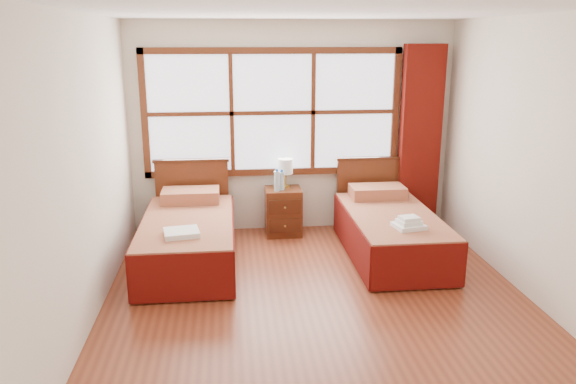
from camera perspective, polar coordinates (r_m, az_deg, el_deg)
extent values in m
plane|color=brown|center=(5.29, 3.24, -11.46)|extent=(4.50, 4.50, 0.00)
plane|color=white|center=(4.72, 3.74, 17.94)|extent=(4.50, 4.50, 0.00)
plane|color=silver|center=(7.03, 0.45, 6.51)|extent=(4.00, 0.00, 4.00)
plane|color=silver|center=(4.93, -20.13, 1.69)|extent=(0.00, 4.50, 4.50)
plane|color=silver|center=(5.53, 24.39, 2.67)|extent=(0.00, 4.50, 4.50)
cube|color=white|center=(6.95, -1.58, 8.06)|extent=(3.00, 0.02, 1.40)
cube|color=#552612|center=(7.06, -1.53, 2.08)|extent=(3.16, 0.06, 0.08)
cube|color=#552612|center=(6.88, -1.62, 14.17)|extent=(3.16, 0.06, 0.08)
cube|color=#552612|center=(6.98, -14.39, 7.62)|extent=(0.08, 0.06, 1.56)
cube|color=#552612|center=(7.22, 10.84, 8.07)|extent=(0.08, 0.06, 1.56)
cube|color=#552612|center=(6.91, -5.75, 7.95)|extent=(0.05, 0.05, 1.40)
cube|color=#552612|center=(6.99, 2.56, 8.09)|extent=(0.05, 0.05, 1.40)
cube|color=#552612|center=(6.93, -1.57, 8.04)|extent=(3.00, 0.05, 0.05)
cube|color=#621009|center=(7.28, 13.26, 5.36)|extent=(0.50, 0.16, 2.30)
cube|color=#401D0D|center=(6.22, -10.05, -6.03)|extent=(0.85, 1.71, 0.28)
cube|color=maroon|center=(6.14, -10.16, -3.81)|extent=(0.96, 1.89, 0.23)
cube|color=#610F0A|center=(6.24, -14.51, -5.09)|extent=(0.03, 1.89, 0.47)
cube|color=#610F0A|center=(6.16, -5.64, -4.90)|extent=(0.03, 1.89, 0.47)
cube|color=#610F0A|center=(5.31, -10.75, -8.55)|extent=(0.96, 0.03, 0.47)
cube|color=maroon|center=(6.73, -9.85, -0.36)|extent=(0.67, 0.39, 0.15)
cube|color=#552612|center=(7.08, -9.65, -0.59)|extent=(0.89, 0.06, 0.93)
cube|color=#401D0D|center=(6.96, -9.83, 3.15)|extent=(0.93, 0.08, 0.04)
cube|color=#401D0D|center=(6.46, 10.42, -5.27)|extent=(0.83, 1.67, 0.27)
cube|color=maroon|center=(6.37, 10.53, -3.18)|extent=(0.93, 1.85, 0.23)
cube|color=#610F0A|center=(6.30, 6.37, -4.51)|extent=(0.03, 1.85, 0.46)
cube|color=#610F0A|center=(6.56, 14.40, -4.10)|extent=(0.03, 1.85, 0.46)
cube|color=#610F0A|center=(5.60, 13.11, -7.44)|extent=(0.93, 0.03, 0.46)
cube|color=maroon|center=(6.94, 9.06, 0.02)|extent=(0.65, 0.38, 0.14)
cube|color=#552612|center=(7.29, 8.34, -0.16)|extent=(0.87, 0.06, 0.91)
cube|color=#401D0D|center=(7.18, 8.48, 3.39)|extent=(0.91, 0.08, 0.04)
cube|color=#552612|center=(7.00, -0.49, -1.99)|extent=(0.44, 0.39, 0.59)
cube|color=#401D0D|center=(6.84, -0.32, -3.44)|extent=(0.39, 0.02, 0.18)
cube|color=#401D0D|center=(6.77, -0.32, -1.56)|extent=(0.39, 0.02, 0.18)
sphere|color=#AF8B3B|center=(6.83, -0.30, -3.49)|extent=(0.03, 0.03, 0.03)
sphere|color=#AF8B3B|center=(6.76, -0.30, -1.61)|extent=(0.03, 0.03, 0.03)
cube|color=white|center=(5.63, -10.76, -4.08)|extent=(0.38, 0.35, 0.05)
cube|color=white|center=(5.91, 12.16, -3.38)|extent=(0.34, 0.31, 0.05)
cube|color=white|center=(5.89, 12.19, -2.98)|extent=(0.25, 0.23, 0.04)
cube|color=white|center=(5.88, 12.21, -2.62)|extent=(0.21, 0.19, 0.04)
cylinder|color=gold|center=(7.00, -0.27, 0.59)|extent=(0.11, 0.11, 0.02)
cylinder|color=gold|center=(6.98, -0.27, 1.28)|extent=(0.02, 0.02, 0.15)
cylinder|color=silver|center=(6.94, -0.27, 2.64)|extent=(0.19, 0.19, 0.19)
cylinder|color=silver|center=(6.80, -1.12, 1.12)|extent=(0.07, 0.07, 0.24)
cylinder|color=#1752B2|center=(6.77, -1.13, 2.24)|extent=(0.04, 0.04, 0.03)
cylinder|color=silver|center=(6.85, -0.65, 1.13)|extent=(0.07, 0.07, 0.22)
cylinder|color=#1752B2|center=(6.82, -0.65, 2.16)|extent=(0.03, 0.03, 0.03)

